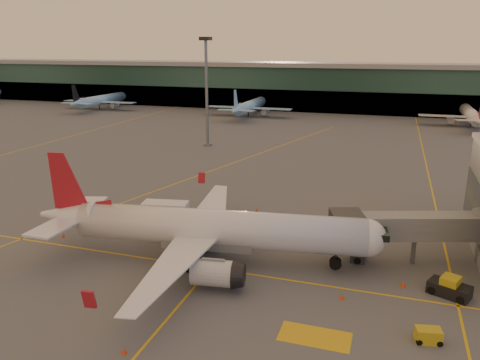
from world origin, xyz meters
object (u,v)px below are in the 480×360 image
(main_airplane, at_px, (207,229))
(pushback_tug, at_px, (450,288))
(catering_truck, at_px, (166,217))
(gpu_cart, at_px, (428,336))

(main_airplane, distance_m, pushback_tug, 25.53)
(pushback_tug, bearing_deg, main_airplane, -155.41)
(pushback_tug, bearing_deg, catering_truck, -164.96)
(catering_truck, distance_m, gpu_cart, 33.89)
(main_airplane, height_order, catering_truck, main_airplane)
(main_airplane, distance_m, catering_truck, 9.71)
(catering_truck, relative_size, gpu_cart, 2.65)
(catering_truck, xyz_separation_m, pushback_tug, (33.23, -5.20, -1.71))
(gpu_cart, bearing_deg, pushback_tug, 63.24)
(catering_truck, distance_m, pushback_tug, 33.67)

